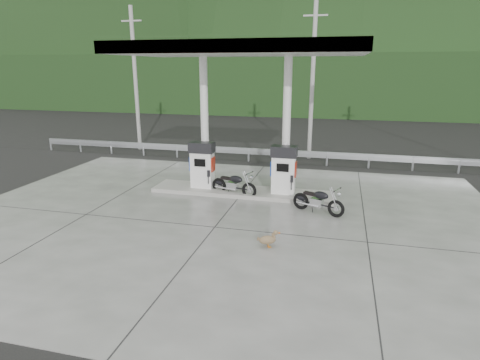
% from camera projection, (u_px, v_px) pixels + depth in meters
% --- Properties ---
extents(ground, '(160.00, 160.00, 0.00)m').
position_uv_depth(ground, '(224.00, 216.00, 13.25)').
color(ground, black).
rests_on(ground, ground).
extents(forecourt_apron, '(18.00, 14.00, 0.02)m').
position_uv_depth(forecourt_apron, '(224.00, 216.00, 13.24)').
color(forecourt_apron, slate).
rests_on(forecourt_apron, ground).
extents(pump_island, '(7.00, 1.40, 0.15)m').
position_uv_depth(pump_island, '(242.00, 192.00, 15.55)').
color(pump_island, '#9A978F').
rests_on(pump_island, forecourt_apron).
extents(gas_pump_left, '(0.95, 0.55, 1.80)m').
position_uv_depth(gas_pump_left, '(202.00, 165.00, 15.66)').
color(gas_pump_left, white).
rests_on(gas_pump_left, pump_island).
extents(gas_pump_right, '(0.95, 0.55, 1.80)m').
position_uv_depth(gas_pump_right, '(284.00, 170.00, 14.91)').
color(gas_pump_right, white).
rests_on(gas_pump_right, pump_island).
extents(canopy_column_left, '(0.30, 0.30, 5.00)m').
position_uv_depth(canopy_column_left, '(205.00, 123.00, 15.60)').
color(canopy_column_left, white).
rests_on(canopy_column_left, pump_island).
extents(canopy_column_right, '(0.30, 0.30, 5.00)m').
position_uv_depth(canopy_column_right, '(286.00, 125.00, 14.85)').
color(canopy_column_right, white).
rests_on(canopy_column_right, pump_island).
extents(canopy_roof, '(8.50, 5.00, 0.40)m').
position_uv_depth(canopy_roof, '(242.00, 49.00, 14.11)').
color(canopy_roof, white).
rests_on(canopy_roof, canopy_column_left).
extents(guardrail, '(26.00, 0.16, 1.42)m').
position_uv_depth(guardrail, '(268.00, 149.00, 20.52)').
color(guardrail, '#A6AAAE').
rests_on(guardrail, ground).
extents(road, '(60.00, 7.00, 0.01)m').
position_uv_depth(road, '(278.00, 149.00, 23.98)').
color(road, black).
rests_on(road, ground).
extents(utility_pole_a, '(0.22, 0.22, 8.00)m').
position_uv_depth(utility_pole_a, '(136.00, 81.00, 22.89)').
color(utility_pole_a, '#989893').
rests_on(utility_pole_a, ground).
extents(utility_pole_b, '(0.22, 0.22, 8.00)m').
position_uv_depth(utility_pole_b, '(312.00, 82.00, 20.55)').
color(utility_pole_b, '#989893').
rests_on(utility_pole_b, ground).
extents(tree_band, '(80.00, 6.00, 6.00)m').
position_uv_depth(tree_band, '(307.00, 85.00, 40.42)').
color(tree_band, black).
rests_on(tree_band, ground).
extents(forested_hills, '(100.00, 40.00, 140.00)m').
position_uv_depth(forested_hills, '(321.00, 95.00, 69.23)').
color(forested_hills, black).
rests_on(forested_hills, ground).
extents(motorcycle_left, '(1.89, 1.03, 0.85)m').
position_uv_depth(motorcycle_left, '(234.00, 185.00, 15.24)').
color(motorcycle_left, black).
rests_on(motorcycle_left, forecourt_apron).
extents(motorcycle_right, '(1.83, 1.19, 0.83)m').
position_uv_depth(motorcycle_right, '(318.00, 201.00, 13.41)').
color(motorcycle_right, black).
rests_on(motorcycle_right, forecourt_apron).
extents(duck, '(0.59, 0.36, 0.41)m').
position_uv_depth(duck, '(267.00, 240.00, 10.90)').
color(duck, brown).
rests_on(duck, forecourt_apron).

